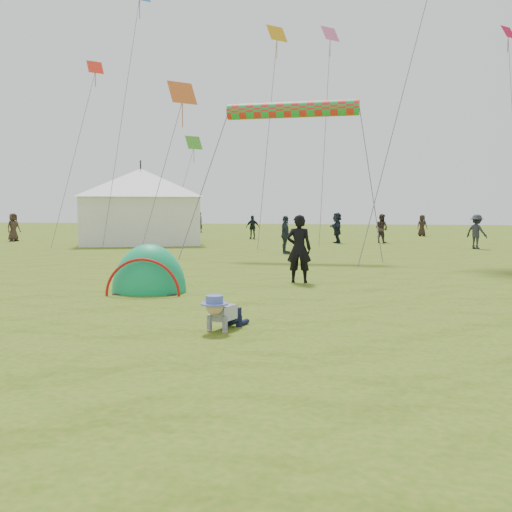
% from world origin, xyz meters
% --- Properties ---
extents(ground, '(140.00, 140.00, 0.00)m').
position_xyz_m(ground, '(0.00, 0.00, 0.00)').
color(ground, '#335B0F').
extents(crawling_toddler, '(0.74, 0.91, 0.60)m').
position_xyz_m(crawling_toddler, '(0.97, -0.70, 0.30)').
color(crawling_toddler, black).
rests_on(crawling_toddler, ground).
extents(popup_tent, '(1.97, 1.72, 2.27)m').
position_xyz_m(popup_tent, '(-1.89, 3.07, 0.00)').
color(popup_tent, '#0D926C').
rests_on(popup_tent, ground).
extents(standing_adult, '(0.69, 0.48, 1.81)m').
position_xyz_m(standing_adult, '(1.29, 5.58, 0.90)').
color(standing_adult, black).
rests_on(standing_adult, ground).
extents(event_marquee, '(8.82, 8.82, 4.63)m').
position_xyz_m(event_marquee, '(-10.25, 21.42, 2.32)').
color(event_marquee, white).
rests_on(event_marquee, ground).
extents(crowd_person_1, '(1.05, 1.01, 1.70)m').
position_xyz_m(crowd_person_1, '(3.35, 24.97, 0.85)').
color(crowd_person_1, '#392A28').
rests_on(crowd_person_1, ground).
extents(crowd_person_2, '(1.00, 0.78, 1.58)m').
position_xyz_m(crowd_person_2, '(-5.11, 27.87, 0.79)').
color(crowd_person_2, black).
rests_on(crowd_person_2, ground).
extents(crowd_person_3, '(1.25, 1.21, 1.71)m').
position_xyz_m(crowd_person_3, '(8.01, 20.79, 0.86)').
color(crowd_person_3, '#272933').
rests_on(crowd_person_3, ground).
extents(crowd_person_4, '(0.92, 0.80, 1.59)m').
position_xyz_m(crowd_person_4, '(6.26, 34.63, 0.79)').
color(crowd_person_4, black).
rests_on(crowd_person_4, ground).
extents(crowd_person_5, '(1.50, 0.56, 1.59)m').
position_xyz_m(crowd_person_5, '(-14.81, 37.15, 0.80)').
color(crowd_person_5, black).
rests_on(crowd_person_5, ground).
extents(crowd_person_6, '(0.64, 0.44, 1.68)m').
position_xyz_m(crowd_person_6, '(-8.60, 26.50, 0.84)').
color(crowd_person_6, black).
rests_on(crowd_person_6, ground).
extents(crowd_person_8, '(0.72, 1.07, 1.68)m').
position_xyz_m(crowd_person_8, '(-0.79, 15.62, 0.84)').
color(crowd_person_8, '#253139').
rests_on(crowd_person_8, ground).
extents(crowd_person_10, '(0.84, 1.00, 1.74)m').
position_xyz_m(crowd_person_10, '(-19.06, 21.94, 0.87)').
color(crowd_person_10, '#372721').
rests_on(crowd_person_10, ground).
extents(crowd_person_11, '(1.02, 1.74, 1.79)m').
position_xyz_m(crowd_person_11, '(0.80, 24.23, 0.90)').
color(crowd_person_11, black).
rests_on(crowd_person_11, ground).
extents(crowd_person_12, '(0.70, 0.77, 1.77)m').
position_xyz_m(crowd_person_12, '(-12.16, 37.79, 0.89)').
color(crowd_person_12, '#2E2F37').
rests_on(crowd_person_12, ground).
extents(rainbow_tube_kite, '(5.34, 0.64, 0.64)m').
position_xyz_m(rainbow_tube_kite, '(-0.20, 13.70, 5.97)').
color(rainbow_tube_kite, red).
extents(diamond_kite_0, '(1.00, 1.00, 0.82)m').
position_xyz_m(diamond_kite_0, '(10.64, 28.59, 12.69)').
color(diamond_kite_0, '#BF0A34').
extents(diamond_kite_3, '(1.13, 1.13, 0.92)m').
position_xyz_m(diamond_kite_3, '(-9.07, 27.44, 6.45)').
color(diamond_kite_3, '#419A24').
extents(diamond_kite_5, '(1.13, 1.13, 0.92)m').
position_xyz_m(diamond_kite_5, '(0.16, 25.65, 12.43)').
color(diamond_kite_5, '#D95F97').
extents(diamond_kite_6, '(1.29, 1.29, 1.06)m').
position_xyz_m(diamond_kite_6, '(-5.44, 15.26, 7.18)').
color(diamond_kite_6, '#CF5A1C').
extents(diamond_kite_7, '(0.94, 0.94, 0.77)m').
position_xyz_m(diamond_kite_7, '(-13.00, 21.47, 10.18)').
color(diamond_kite_7, '#FD2D14').
extents(diamond_kite_8, '(1.18, 1.18, 0.96)m').
position_xyz_m(diamond_kite_8, '(-2.56, 22.89, 11.82)').
color(diamond_kite_8, orange).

